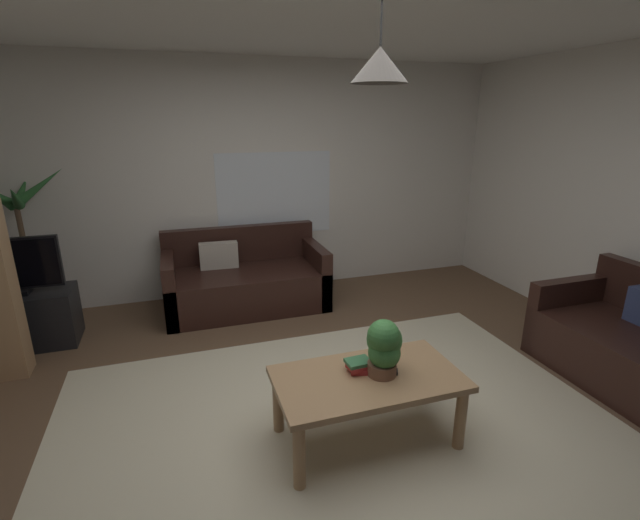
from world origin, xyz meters
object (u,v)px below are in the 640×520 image
couch_right_side (640,351)px  potted_plant_on_table (384,345)px  book_on_table_1 (359,366)px  remote_on_table_0 (385,371)px  tv_stand (21,320)px  tv (9,266)px  pendant_lamp (380,65)px  book_on_table_2 (358,362)px  book_on_table_0 (359,369)px  couch_under_window (245,282)px  potted_palm_corner (28,261)px  coffee_table (368,386)px

couch_right_side → potted_plant_on_table: 2.17m
book_on_table_1 → remote_on_table_0: size_ratio=0.90×
book_on_table_1 → tv_stand: 3.15m
tv → pendant_lamp: 3.51m
potted_plant_on_table → pendant_lamp: bearing=178.9°
book_on_table_2 → book_on_table_0: bearing=-24.5°
couch_under_window → book_on_table_2: 2.34m
couch_under_window → book_on_table_1: couch_under_window is taller
couch_under_window → remote_on_table_0: (0.49, -2.37, 0.20)m
couch_right_side → book_on_table_0: bearing=-93.2°
book_on_table_1 → potted_palm_corner: (-2.39, 2.57, 0.14)m
couch_right_side → book_on_table_0: (-2.26, 0.13, 0.20)m
remote_on_table_0 → tv: 3.29m
book_on_table_0 → potted_palm_corner: (-2.40, 2.56, 0.17)m
coffee_table → couch_under_window: bearing=99.1°
couch_right_side → coffee_table: couch_right_side is taller
tv_stand → pendant_lamp: 3.76m
remote_on_table_0 → tv: (-2.53, 2.08, 0.29)m
coffee_table → pendant_lamp: size_ratio=2.53×
couch_right_side → tv: tv is taller
potted_plant_on_table → tv: tv is taller
couch_under_window → tv: size_ratio=2.07×
potted_plant_on_table → pendant_lamp: (-0.10, 0.00, 1.56)m
tv → pendant_lamp: bearing=-40.7°
remote_on_table_0 → couch_under_window: bearing=-142.5°
couch_under_window → couch_right_side: 3.57m
couch_under_window → coffee_table: bearing=-80.9°
couch_right_side → potted_palm_corner: 5.39m
couch_right_side → couch_under_window: bearing=-132.9°
remote_on_table_0 → potted_palm_corner: potted_palm_corner is taller
remote_on_table_0 → pendant_lamp: pendant_lamp is taller
coffee_table → remote_on_table_0: bearing=1.9°
book_on_table_1 → tv: size_ratio=0.18×
couch_right_side → potted_plant_on_table: (-2.14, 0.05, 0.38)m
book_on_table_1 → remote_on_table_0: bearing=-21.4°
book_on_table_0 → potted_palm_corner: size_ratio=0.07×
book_on_table_1 → tv_stand: size_ratio=0.16×
book_on_table_1 → tv: (-2.39, 2.02, 0.26)m
book_on_table_0 → couch_right_side: bearing=-3.2°
pendant_lamp → tv: bearing=139.3°
coffee_table → book_on_table_2: 0.16m
coffee_table → book_on_table_0: size_ratio=9.89×
coffee_table → remote_on_table_0: 0.14m
pendant_lamp → couch_under_window: bearing=99.1°
potted_plant_on_table → tv: (-2.52, 2.08, 0.10)m
couch_right_side → tv_stand: (-4.65, 2.16, -0.03)m
couch_right_side → tv: (-4.65, 2.14, 0.48)m
book_on_table_1 → potted_palm_corner: potted_palm_corner is taller
book_on_table_2 → pendant_lamp: bearing=-62.9°
tv → book_on_table_2: bearing=-40.1°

